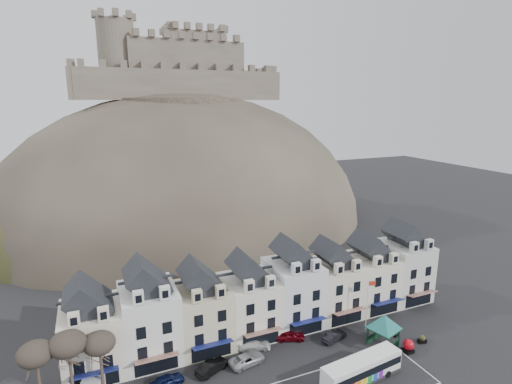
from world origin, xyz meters
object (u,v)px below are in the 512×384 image
car_silver (247,359)px  bus (362,369)px  flagpole (368,301)px  car_navy (167,380)px  car_black (212,367)px  car_charcoal (334,336)px  car_white (254,344)px  car_maroon (289,335)px  red_buoy (408,346)px  bus_shelter (384,322)px

car_silver → bus: bearing=-137.1°
flagpole → car_navy: size_ratio=1.99×
car_black → car_navy: bearing=68.3°
flagpole → car_black: 23.23m
car_black → car_charcoal: 17.21m
car_white → car_maroon: (5.20, 0.00, 0.08)m
car_maroon → car_charcoal: (5.61, -2.50, -0.09)m
red_buoy → flagpole: (-1.67, 6.43, 3.48)m
flagpole → car_silver: flagpole is taller
car_maroon → bus: bearing=-138.4°
bus → car_navy: 22.48m
car_black → car_silver: (4.40, -0.24, -0.06)m
red_buoy → car_silver: bearing=163.6°
bus → car_maroon: bus is taller
flagpole → car_white: 17.07m
flagpole → car_navy: (-28.36, -0.47, -3.72)m
bus → red_buoy: size_ratio=6.05×
flagpole → car_navy: bearing=-179.0°
bus_shelter → car_charcoal: size_ratio=1.76×
bus_shelter → car_black: 22.97m
red_buoy → car_navy: bearing=168.8°
car_white → car_charcoal: car_white is taller
car_white → car_maroon: bearing=-76.1°
flagpole → car_charcoal: flagpole is taller
flagpole → car_maroon: flagpole is taller
red_buoy → car_silver: size_ratio=0.38×
car_maroon → car_navy: bearing=119.5°
car_black → car_maroon: 11.82m
bus → car_silver: size_ratio=2.31×
red_buoy → car_white: (-18.20, 8.45, -0.26)m
bus → car_charcoal: bearing=71.8°
red_buoy → car_white: bearing=155.1°
car_charcoal → red_buoy: bearing=-145.9°
car_black → red_buoy: bearing=-128.4°
bus_shelter → car_white: 17.43m
bus_shelter → car_black: (-22.48, 3.80, -2.80)m
car_silver → car_maroon: bearing=-82.1°
car_silver → car_maroon: car_maroon is taller
bus_shelter → car_maroon: (-10.88, 6.06, -2.79)m
car_white → car_maroon: 5.20m
bus_shelter → red_buoy: (2.11, -2.39, -2.61)m
bus_shelter → red_buoy: size_ratio=3.86×
bus_shelter → car_black: bearing=152.9°
car_navy → red_buoy: bearing=-113.4°
bus_shelter → car_charcoal: bearing=128.5°
bus_shelter → flagpole: bearing=66.1°
bus_shelter → car_navy: size_ratio=1.76×
bus → car_white: bearing=124.5°
car_navy → car_white: size_ratio=0.88×
bus_shelter → car_white: (-16.08, 6.06, -2.87)m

